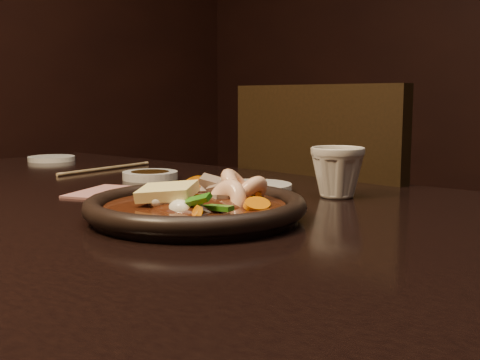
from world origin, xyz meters
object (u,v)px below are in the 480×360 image
Objects in this scene: table at (152,259)px; chair at (349,278)px; plate at (196,208)px; tea_cup at (337,170)px.

table is 0.60m from chair.
plate is at bearing 107.05° from chair.
chair is at bearing 89.07° from table.
chair reaches higher than table.
chair is (0.01, 0.58, -0.17)m from table.
tea_cup is (0.16, 0.25, 0.12)m from table.
tea_cup reaches higher than plate.
chair reaches higher than plate.
plate reaches higher than table.
table is 1.72× the size of chair.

